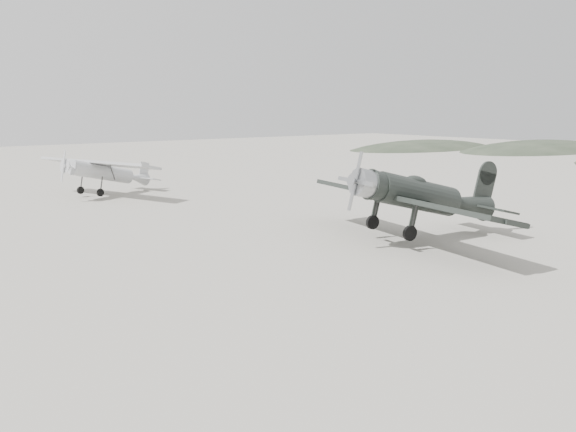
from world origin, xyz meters
TOP-DOWN VIEW (x-y plane):
  - ground at (0.00, 0.00)m, footprint 160.00×160.00m
  - hill_east_north at (60.00, 28.00)m, footprint 36.00×18.00m
  - hill_northeast at (50.00, 40.00)m, footprint 32.00×16.00m
  - lowwing_monoplane at (4.24, 2.31)m, footprint 8.03×11.18m
  - highwing_monoplane at (-2.35, 23.03)m, footprint 6.96×9.59m

SIDE VIEW (x-z plane):
  - ground at x=0.00m, z-range 0.00..0.00m
  - hill_east_north at x=60.00m, z-range -3.00..3.00m
  - hill_northeast at x=50.00m, z-range -2.60..2.60m
  - highwing_monoplane at x=-2.35m, z-range 0.35..3.10m
  - lowwing_monoplane at x=4.24m, z-range 0.10..3.69m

